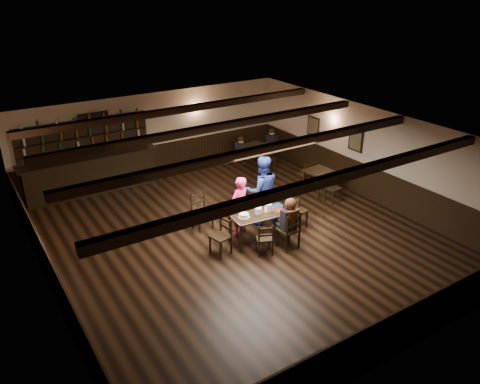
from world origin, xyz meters
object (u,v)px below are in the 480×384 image
dining_table (260,217)px  cake (244,215)px  man_blue (262,191)px  bar_counter (90,169)px  chair_near_right (291,228)px  woman_pink (239,206)px  chair_near_left (265,237)px

dining_table → cake: size_ratio=5.23×
man_blue → bar_counter: bearing=-37.4°
cake → dining_table: bearing=-6.1°
dining_table → bar_counter: size_ratio=0.37×
man_blue → bar_counter: 5.50m
chair_near_right → man_blue: size_ratio=0.52×
dining_table → bar_counter: 5.83m
chair_near_right → dining_table: bearing=117.3°
woman_pink → bar_counter: bar_counter is taller
dining_table → bar_counter: bearing=116.7°
dining_table → chair_near_left: bearing=-114.1°
cake → chair_near_right: bearing=-43.9°
man_blue → woman_pink: bearing=29.4°
man_blue → chair_near_left: bearing=75.3°
chair_near_left → bar_counter: bearing=111.9°
woman_pink → cake: 0.54m
chair_near_left → man_blue: bearing=58.0°
dining_table → cake: cake is taller
dining_table → woman_pink: (-0.24, 0.55, 0.12)m
cake → bar_counter: bar_counter is taller
chair_near_right → cake: (-0.81, 0.78, 0.22)m
dining_table → woman_pink: woman_pink is taller
bar_counter → chair_near_right: bearing=-63.2°
cake → woman_pink: bearing=68.8°
chair_near_right → woman_pink: bearing=115.6°
chair_near_left → cake: 0.76m
cake → chair_near_left: bearing=-76.9°
dining_table → man_blue: 0.96m
woman_pink → man_blue: man_blue is taller
woman_pink → man_blue: 0.83m
dining_table → chair_near_right: size_ratio=1.55×
man_blue → bar_counter: size_ratio=0.46×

